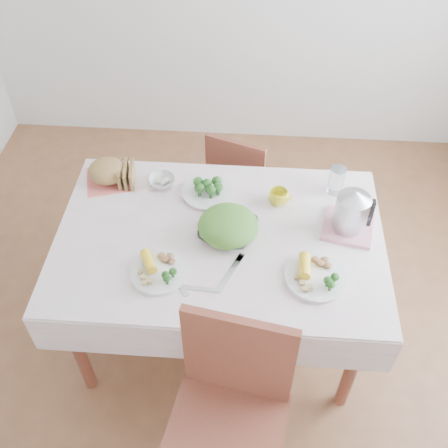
# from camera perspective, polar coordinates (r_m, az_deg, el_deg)

# --- Properties ---
(floor) EXTENTS (3.60, 3.60, 0.00)m
(floor) POSITION_cam_1_polar(r_m,az_deg,el_deg) (3.01, -0.42, -11.09)
(floor) COLOR brown
(floor) RESTS_ON ground
(dining_table) EXTENTS (1.40, 0.90, 0.75)m
(dining_table) POSITION_cam_1_polar(r_m,az_deg,el_deg) (2.70, -0.46, -6.81)
(dining_table) COLOR brown
(dining_table) RESTS_ON floor
(tablecloth) EXTENTS (1.50, 1.00, 0.01)m
(tablecloth) POSITION_cam_1_polar(r_m,az_deg,el_deg) (2.40, -0.51, -1.37)
(tablecloth) COLOR white
(tablecloth) RESTS_ON dining_table
(chair_near) EXTENTS (0.53, 0.53, 1.00)m
(chair_near) POSITION_cam_1_polar(r_m,az_deg,el_deg) (2.22, 0.07, -22.37)
(chair_near) COLOR brown
(chair_near) RESTS_ON floor
(chair_far) EXTENTS (0.47, 0.47, 0.81)m
(chair_far) POSITION_cam_1_polar(r_m,az_deg,el_deg) (3.17, 2.33, 5.62)
(chair_far) COLOR brown
(chair_far) RESTS_ON floor
(salad_bowl) EXTENTS (0.32, 0.32, 0.06)m
(salad_bowl) POSITION_cam_1_polar(r_m,az_deg,el_deg) (2.38, 0.45, -0.73)
(salad_bowl) COLOR white
(salad_bowl) RESTS_ON tablecloth
(dinner_plate_left) EXTENTS (0.27, 0.27, 0.02)m
(dinner_plate_left) POSITION_cam_1_polar(r_m,az_deg,el_deg) (2.26, -7.08, -5.19)
(dinner_plate_left) COLOR white
(dinner_plate_left) RESTS_ON tablecloth
(dinner_plate_right) EXTENTS (0.35, 0.35, 0.02)m
(dinner_plate_right) POSITION_cam_1_polar(r_m,az_deg,el_deg) (2.26, 9.96, -5.73)
(dinner_plate_right) COLOR white
(dinner_plate_right) RESTS_ON tablecloth
(broccoli_plate) EXTENTS (0.32, 0.32, 0.02)m
(broccoli_plate) POSITION_cam_1_polar(r_m,az_deg,el_deg) (2.59, -1.83, 3.41)
(broccoli_plate) COLOR beige
(broccoli_plate) RESTS_ON tablecloth
(napkin) EXTENTS (0.27, 0.27, 0.00)m
(napkin) POSITION_cam_1_polar(r_m,az_deg,el_deg) (2.73, -12.41, 4.72)
(napkin) COLOR #EF6B5F
(napkin) RESTS_ON tablecloth
(bread_loaf) EXTENTS (0.21, 0.21, 0.11)m
(bread_loaf) POSITION_cam_1_polar(r_m,az_deg,el_deg) (2.70, -12.60, 5.61)
(bread_loaf) COLOR olive
(bread_loaf) RESTS_ON napkin
(fruit_bowl) EXTENTS (0.15, 0.15, 0.04)m
(fruit_bowl) POSITION_cam_1_polar(r_m,az_deg,el_deg) (2.65, -6.78, 4.65)
(fruit_bowl) COLOR white
(fruit_bowl) RESTS_ON tablecloth
(yellow_mug) EXTENTS (0.11, 0.11, 0.07)m
(yellow_mug) POSITION_cam_1_polar(r_m,az_deg,el_deg) (2.54, 5.93, 2.94)
(yellow_mug) COLOR yellow
(yellow_mug) RESTS_ON tablecloth
(glass_tumbler) EXTENTS (0.10, 0.10, 0.15)m
(glass_tumbler) POSITION_cam_1_polar(r_m,az_deg,el_deg) (2.62, 12.10, 4.56)
(glass_tumbler) COLOR white
(glass_tumbler) RESTS_ON tablecloth
(pink_tray) EXTENTS (0.27, 0.27, 0.02)m
(pink_tray) POSITION_cam_1_polar(r_m,az_deg,el_deg) (2.49, 13.31, -0.30)
(pink_tray) COLOR #D2808F
(pink_tray) RESTS_ON tablecloth
(electric_kettle) EXTENTS (0.18, 0.18, 0.21)m
(electric_kettle) POSITION_cam_1_polar(r_m,az_deg,el_deg) (2.41, 13.76, 1.54)
(electric_kettle) COLOR #B2B5BA
(electric_kettle) RESTS_ON pink_tray
(fork_left) EXTENTS (0.12, 0.18, 0.00)m
(fork_left) POSITION_cam_1_polar(r_m,az_deg,el_deg) (2.24, -5.08, -5.97)
(fork_left) COLOR silver
(fork_left) RESTS_ON tablecloth
(fork_right) EXTENTS (0.11, 0.21, 0.00)m
(fork_right) POSITION_cam_1_polar(r_m,az_deg,el_deg) (2.26, 0.68, -5.32)
(fork_right) COLOR silver
(fork_right) RESTS_ON tablecloth
(knife) EXTENTS (0.20, 0.03, 0.00)m
(knife) POSITION_cam_1_polar(r_m,az_deg,el_deg) (2.21, -2.90, -7.04)
(knife) COLOR silver
(knife) RESTS_ON tablecloth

